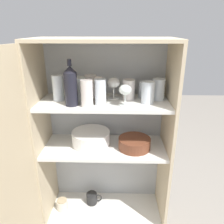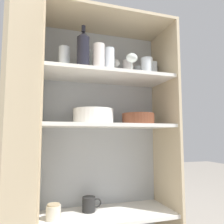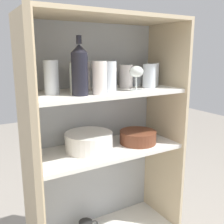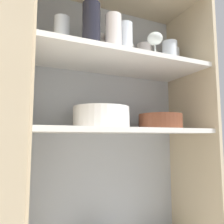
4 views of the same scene
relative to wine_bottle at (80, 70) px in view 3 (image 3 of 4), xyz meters
name	(u,v)px [view 3 (image 3 of 4)]	position (x,y,z in m)	size (l,w,h in m)	color
cupboard_back_panel	(92,152)	(0.17, 0.25, -0.49)	(0.79, 0.02, 1.42)	#B2B7BC
cupboard_side_left	(31,179)	(-0.22, 0.08, -0.49)	(0.02, 0.35, 1.42)	#CCB793
cupboard_side_right	(163,148)	(0.56, 0.08, -0.49)	(0.02, 0.35, 1.42)	#CCB793
cupboard_top_panel	(106,17)	(0.17, 0.08, 0.23)	(0.79, 0.35, 0.02)	#CCB793
shelf_board_middle	(106,150)	(0.17, 0.08, -0.42)	(0.76, 0.31, 0.02)	white
shelf_board_upper	(106,92)	(0.17, 0.08, -0.12)	(0.76, 0.31, 0.02)	white
tumbler_glass_0	(83,76)	(0.09, 0.16, -0.04)	(0.07, 0.07, 0.14)	silver
tumbler_glass_1	(110,77)	(0.16, 0.02, -0.04)	(0.06, 0.06, 0.14)	white
tumbler_glass_2	(100,78)	(0.09, -0.02, -0.04)	(0.07, 0.07, 0.15)	silver
tumbler_glass_3	(136,77)	(0.41, 0.16, -0.06)	(0.07, 0.07, 0.10)	white
tumbler_glass_4	(126,76)	(0.32, 0.12, -0.05)	(0.07, 0.07, 0.12)	silver
tumbler_glass_5	(78,78)	(0.03, 0.08, -0.04)	(0.08, 0.08, 0.14)	white
tumbler_glass_6	(152,74)	(0.49, 0.12, -0.05)	(0.07, 0.07, 0.13)	white
tumbler_glass_7	(150,76)	(0.42, 0.06, -0.05)	(0.07, 0.07, 0.13)	white
tumbler_glass_8	(51,77)	(-0.10, 0.09, -0.04)	(0.07, 0.07, 0.15)	white
wine_glass_0	(110,71)	(0.23, 0.14, -0.02)	(0.08, 0.08, 0.13)	white
wine_glass_1	(136,73)	(0.29, -0.01, -0.03)	(0.07, 0.07, 0.12)	white
wine_glass_2	(98,70)	(0.14, 0.10, -0.01)	(0.07, 0.07, 0.14)	silver
wine_bottle	(80,70)	(0.00, 0.00, 0.00)	(0.07, 0.07, 0.25)	black
plate_stack_white	(89,141)	(0.08, 0.10, -0.37)	(0.24, 0.24, 0.09)	white
mixing_bowl_large	(138,136)	(0.36, 0.06, -0.37)	(0.20, 0.20, 0.07)	brown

